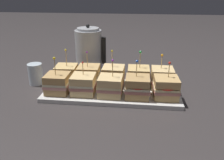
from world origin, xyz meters
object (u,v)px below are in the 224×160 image
object	(u,v)px
sandwich_front_right	(137,87)
sandwich_front_far_right	(166,88)
kettle_steel	(89,51)
drinking_glass	(36,74)
sandwich_back_far_left	(66,74)
serving_platter	(112,91)
sandwich_back_right	(138,77)
sandwich_front_center	(111,86)
sandwich_front_far_left	(58,83)
sandwich_front_left	(84,84)
sandwich_back_left	(89,75)
sandwich_back_center	(113,76)
sandwich_back_far_right	(162,78)

from	to	relation	value
sandwich_front_right	sandwich_front_far_right	bearing A→B (deg)	2.76
kettle_steel	drinking_glass	size ratio (longest dim) A/B	2.60
kettle_steel	sandwich_back_far_left	bearing A→B (deg)	-110.43
serving_platter	sandwich_back_right	distance (m)	0.14
sandwich_front_center	sandwich_back_far_left	bearing A→B (deg)	152.87
sandwich_front_far_left	drinking_glass	xyz separation A→B (m)	(-0.15, 0.12, -0.01)
serving_platter	sandwich_front_left	bearing A→B (deg)	-155.26
sandwich_front_right	sandwich_back_left	size ratio (longest dim) A/B	0.98
sandwich_back_left	kettle_steel	xyz separation A→B (m)	(-0.04, 0.20, 0.06)
sandwich_front_far_right	sandwich_back_center	distance (m)	0.26
sandwich_front_far_right	drinking_glass	size ratio (longest dim) A/B	1.50
serving_platter	sandwich_front_center	size ratio (longest dim) A/B	3.73
serving_platter	sandwich_front_right	size ratio (longest dim) A/B	3.76
serving_platter	sandwich_back_center	bearing A→B (deg)	93.13
sandwich_front_far_left	sandwich_front_far_right	bearing A→B (deg)	0.12
sandwich_back_far_right	sandwich_back_center	bearing A→B (deg)	-179.74
sandwich_front_right	sandwich_back_center	world-z (taller)	sandwich_back_center
sandwich_front_far_left	sandwich_back_right	xyz separation A→B (m)	(0.35, 0.11, 0.00)
drinking_glass	sandwich_front_right	bearing A→B (deg)	-14.26
sandwich_back_left	sandwich_back_far_right	world-z (taller)	sandwich_back_left
sandwich_front_far_right	sandwich_back_center	xyz separation A→B (m)	(-0.23, 0.11, -0.00)
sandwich_back_far_right	drinking_glass	bearing A→B (deg)	179.16
sandwich_front_left	sandwich_front_center	size ratio (longest dim) A/B	0.89
sandwich_back_left	sandwich_back_center	size ratio (longest dim) A/B	0.97
sandwich_back_center	sandwich_back_left	bearing A→B (deg)	-177.77
sandwich_front_left	sandwich_back_center	size ratio (longest dim) A/B	0.86
sandwich_back_center	drinking_glass	bearing A→B (deg)	178.50
sandwich_front_far_left	sandwich_front_far_right	distance (m)	0.46
sandwich_back_far_right	kettle_steel	bearing A→B (deg)	152.88
sandwich_front_center	sandwich_back_left	distance (m)	0.16
sandwich_front_far_left	drinking_glass	size ratio (longest dim) A/B	1.58
sandwich_front_center	sandwich_back_far_left	xyz separation A→B (m)	(-0.23, 0.12, -0.00)
sandwich_front_right	sandwich_back_far_left	size ratio (longest dim) A/B	0.96
sandwich_front_left	drinking_glass	distance (m)	0.29
sandwich_front_far_right	sandwich_back_far_right	distance (m)	0.11
sandwich_front_left	sandwich_back_center	world-z (taller)	sandwich_back_center
sandwich_front_far_right	sandwich_front_center	bearing A→B (deg)	-178.87
drinking_glass	serving_platter	bearing A→B (deg)	-9.92
sandwich_front_left	sandwich_back_center	bearing A→B (deg)	44.32
sandwich_front_left	kettle_steel	distance (m)	0.31
sandwich_front_center	sandwich_back_right	xyz separation A→B (m)	(0.11, 0.12, 0.00)
sandwich_front_center	sandwich_front_right	xyz separation A→B (m)	(0.11, -0.00, 0.00)
sandwich_front_far_right	drinking_glass	world-z (taller)	sandwich_front_far_right
sandwich_back_left	kettle_steel	distance (m)	0.21
sandwich_front_far_left	sandwich_back_right	distance (m)	0.36
sandwich_front_center	sandwich_back_right	world-z (taller)	sandwich_back_right
sandwich_back_left	sandwich_front_center	bearing A→B (deg)	-43.07
sandwich_front_far_left	sandwich_back_far_right	distance (m)	0.47
sandwich_front_right	sandwich_back_right	distance (m)	0.12
sandwich_front_center	sandwich_back_right	size ratio (longest dim) A/B	0.96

